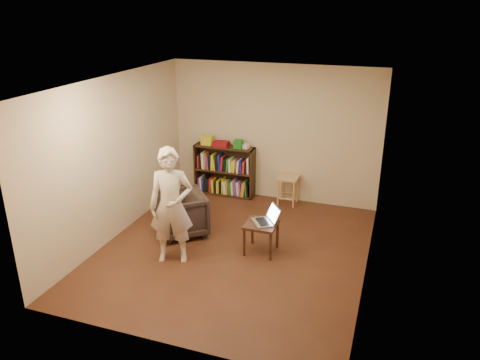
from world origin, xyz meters
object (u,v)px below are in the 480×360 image
(bookshelf, at_px, (225,173))
(laptop, at_px, (267,219))
(side_table, at_px, (261,228))
(person, at_px, (171,206))
(stool, at_px, (288,182))
(armchair, at_px, (181,214))

(bookshelf, xyz_separation_m, laptop, (1.42, -1.93, 0.10))
(side_table, height_order, person, person)
(stool, xyz_separation_m, side_table, (0.05, -1.92, -0.04))
(armchair, bearing_deg, bookshelf, 138.25)
(stool, relative_size, person, 0.31)
(stool, xyz_separation_m, person, (-1.12, -2.57, 0.43))
(side_table, bearing_deg, laptop, 40.09)
(armchair, relative_size, person, 0.45)
(bookshelf, xyz_separation_m, side_table, (1.35, -1.99, -0.04))
(armchair, height_order, person, person)
(stool, xyz_separation_m, armchair, (-1.38, -1.78, -0.09))
(person, bearing_deg, armchair, 88.51)
(stool, bearing_deg, person, -113.45)
(side_table, relative_size, laptop, 0.97)
(armchair, xyz_separation_m, laptop, (1.49, -0.09, 0.19))
(side_table, xyz_separation_m, person, (-1.17, -0.65, 0.47))
(stool, relative_size, armchair, 0.70)
(stool, bearing_deg, armchair, -127.77)
(bookshelf, relative_size, stool, 2.18)
(stool, bearing_deg, side_table, -88.50)
(armchair, height_order, side_table, armchair)
(bookshelf, height_order, stool, bookshelf)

